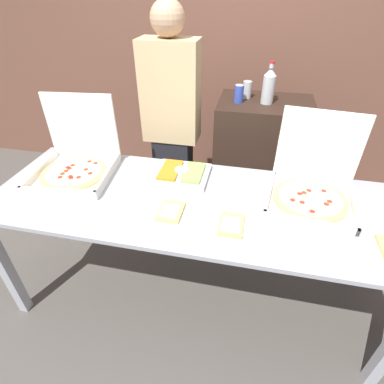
{
  "coord_description": "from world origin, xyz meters",
  "views": [
    {
      "loc": [
        0.28,
        -1.29,
        1.83
      ],
      "look_at": [
        0.0,
        0.0,
        0.89
      ],
      "focal_mm": 28.0,
      "sensor_mm": 36.0,
      "label": 1
    }
  ],
  "objects": [
    {
      "name": "soda_can_silver",
      "position": [
        0.2,
        1.01,
        1.15
      ],
      "size": [
        0.07,
        0.07,
        0.12
      ],
      "color": "silver",
      "rests_on": "sideboard_podium"
    },
    {
      "name": "paper_plate_front_right",
      "position": [
        -0.08,
        -0.14,
        0.85
      ],
      "size": [
        0.25,
        0.25,
        0.03
      ],
      "color": "white",
      "rests_on": "buffet_table"
    },
    {
      "name": "ground_plane",
      "position": [
        0.0,
        0.0,
        0.0
      ],
      "size": [
        16.0,
        16.0,
        0.0
      ],
      "primitive_type": "plane",
      "color": "#514C47"
    },
    {
      "name": "person_guest_plaid",
      "position": [
        -0.31,
        0.74,
        0.92
      ],
      "size": [
        0.4,
        0.22,
        1.74
      ],
      "rotation": [
        0.0,
        0.0,
        3.14
      ],
      "color": "black",
      "rests_on": "ground_plane"
    },
    {
      "name": "buffet_table",
      "position": [
        0.0,
        0.0,
        0.74
      ],
      "size": [
        2.26,
        0.8,
        0.84
      ],
      "color": "#A8AAB2",
      "rests_on": "ground_plane"
    },
    {
      "name": "pizza_box_far_right",
      "position": [
        -0.76,
        0.13,
        0.91
      ],
      "size": [
        0.49,
        0.51,
        0.44
      ],
      "rotation": [
        0.0,
        0.0,
        0.11
      ],
      "color": "silver",
      "rests_on": "buffet_table"
    },
    {
      "name": "soda_can_colored",
      "position": [
        0.15,
        0.9,
        1.15
      ],
      "size": [
        0.07,
        0.07,
        0.12
      ],
      "color": "#334CB2",
      "rests_on": "sideboard_podium"
    },
    {
      "name": "veggie_tray",
      "position": [
        -0.11,
        0.21,
        0.86
      ],
      "size": [
        0.32,
        0.29,
        0.05
      ],
      "color": "white",
      "rests_on": "buffet_table"
    },
    {
      "name": "sideboard_podium",
      "position": [
        0.36,
        0.96,
        0.55
      ],
      "size": [
        0.7,
        0.52,
        1.09
      ],
      "color": "black",
      "rests_on": "ground_plane"
    },
    {
      "name": "pizza_box_near_right",
      "position": [
        0.63,
        0.15,
        0.91
      ],
      "size": [
        0.49,
        0.51,
        0.44
      ],
      "rotation": [
        0.0,
        0.0,
        -0.12
      ],
      "color": "silver",
      "rests_on": "buffet_table"
    },
    {
      "name": "brick_wall_behind",
      "position": [
        0.0,
        1.7,
        1.4
      ],
      "size": [
        10.0,
        0.06,
        2.8
      ],
      "color": "brown",
      "rests_on": "ground_plane"
    },
    {
      "name": "paper_plate_front_left",
      "position": [
        0.23,
        -0.18,
        0.85
      ],
      "size": [
        0.23,
        0.23,
        0.03
      ],
      "color": "white",
      "rests_on": "buffet_table"
    },
    {
      "name": "soda_bottle",
      "position": [
        0.36,
        0.93,
        1.22
      ],
      "size": [
        0.09,
        0.09,
        0.29
      ],
      "color": "#B7BCC1",
      "rests_on": "sideboard_podium"
    }
  ]
}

